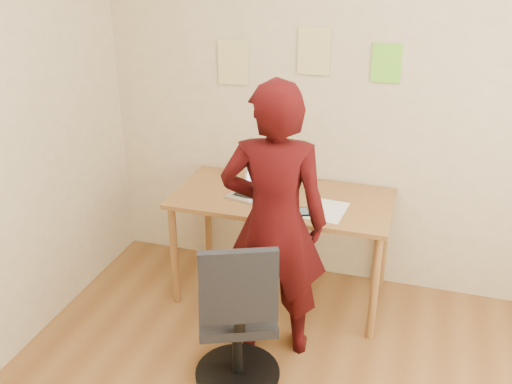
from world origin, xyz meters
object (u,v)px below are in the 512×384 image
(office_chair, at_px, (238,325))
(person, at_px, (274,223))
(laptop, at_px, (261,187))
(desk, at_px, (283,209))
(phone, at_px, (304,212))

(office_chair, relative_size, person, 0.56)
(laptop, distance_m, person, 0.57)
(desk, relative_size, phone, 10.88)
(phone, relative_size, office_chair, 0.14)
(laptop, distance_m, office_chair, 1.00)
(desk, xyz_separation_m, phone, (0.18, -0.19, 0.09))
(phone, distance_m, office_chair, 0.83)
(phone, bearing_deg, person, -125.59)
(desk, bearing_deg, office_chair, -90.09)
(phone, bearing_deg, desk, 113.47)
(office_chair, bearing_deg, desk, 66.84)
(desk, height_order, office_chair, office_chair)
(phone, xyz_separation_m, office_chair, (-0.18, -0.73, -0.35))
(phone, distance_m, person, 0.36)
(desk, distance_m, office_chair, 0.95)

